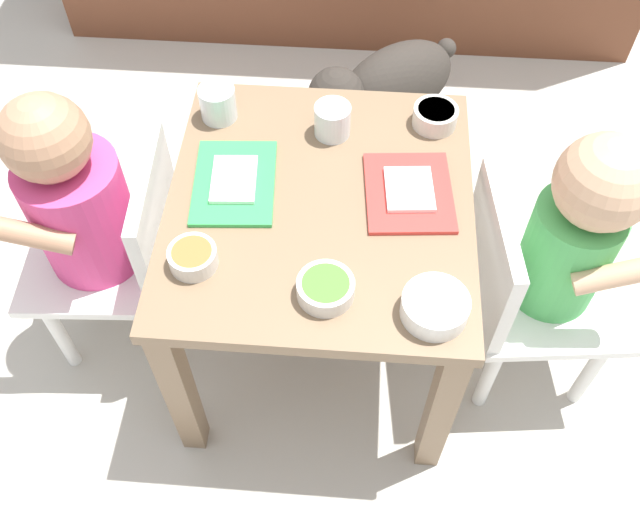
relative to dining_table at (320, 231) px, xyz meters
The scene contains 13 objects.
ground_plane 0.37m from the dining_table, ahead, with size 7.00×7.00×0.00m, color #B2ADA3.
dining_table is the anchor object (origin of this frame).
seated_child_left 0.42m from the dining_table, behind, with size 0.30×0.30×0.64m.
seated_child_right 0.42m from the dining_table, ahead, with size 0.31×0.31×0.63m.
dog 0.63m from the dining_table, 78.98° to the left, with size 0.39×0.35×0.32m.
food_tray_left 0.18m from the dining_table, behind, with size 0.15×0.20×0.02m.
food_tray_right 0.18m from the dining_table, ahead, with size 0.16×0.19×0.02m.
water_cup_left 0.20m from the dining_table, 86.55° to the left, with size 0.07×0.07×0.06m.
water_cup_right 0.30m from the dining_table, 136.46° to the left, with size 0.07×0.07×0.06m.
veggie_bowl_far 0.21m from the dining_table, 83.11° to the right, with size 0.09×0.09×0.03m.
veggie_bowl_near 0.30m from the dining_table, 48.48° to the right, with size 0.10×0.10×0.04m.
cereal_bowl_right_side 0.30m from the dining_table, 45.80° to the left, with size 0.08×0.08×0.04m.
cereal_bowl_left_side 0.26m from the dining_table, 142.06° to the right, with size 0.08×0.08×0.03m.
Camera 1 is at (0.06, -0.77, 1.35)m, focal length 39.26 mm.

